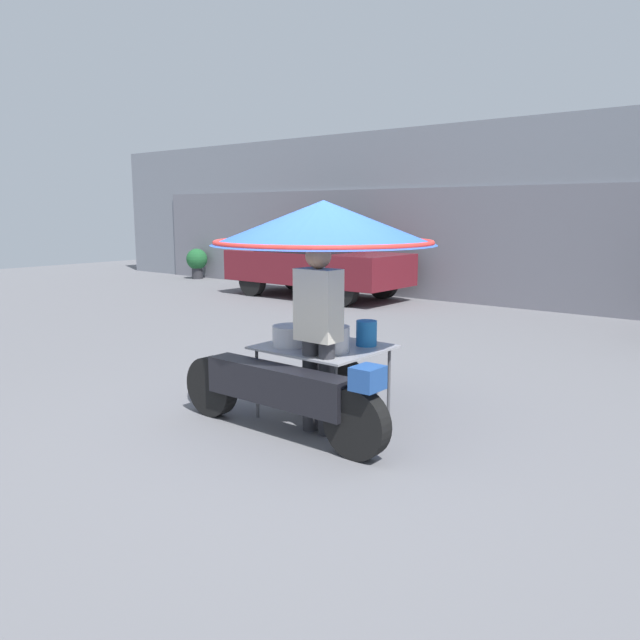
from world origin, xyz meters
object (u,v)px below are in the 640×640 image
vendor_motorcycle_cart (320,248)px  vendor_person (318,328)px  parked_car (315,262)px  potted_plant (197,261)px

vendor_motorcycle_cart → vendor_person: vendor_motorcycle_cart is taller
parked_car → potted_plant: size_ratio=4.83×
vendor_person → parked_car: (-5.55, 6.71, -0.13)m
parked_car → potted_plant: 5.17m
vendor_motorcycle_cart → parked_car: vendor_motorcycle_cart is taller
vendor_person → potted_plant: bearing=144.5°
parked_car → vendor_motorcycle_cart: bearing=-50.3°
vendor_motorcycle_cart → parked_car: size_ratio=0.54×
potted_plant → vendor_motorcycle_cart: bearing=-35.0°
vendor_motorcycle_cart → parked_car: bearing=129.7°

